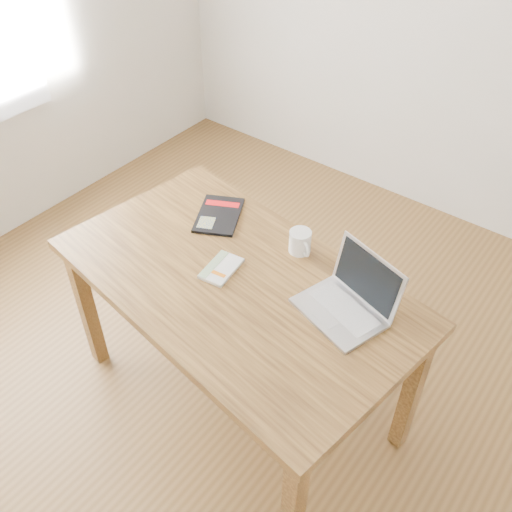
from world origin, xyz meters
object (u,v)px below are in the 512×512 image
Objects in this scene: white_guidebook at (221,268)px; coffee_mug at (300,242)px; black_guidebook at (219,215)px; desk at (236,296)px; laptop at (349,300)px.

coffee_mug reaches higher than white_guidebook.
coffee_mug is at bearing -23.79° from black_guidebook.
desk is 0.45m from laptop.
white_guidebook is at bearing -149.22° from laptop.
laptop is 0.35m from coffee_mug.
white_guidebook is 0.51× the size of laptop.
white_guidebook is 0.50m from laptop.
desk is at bearing -146.16° from laptop.
black_guidebook is (-0.30, 0.25, 0.10)m from desk.
laptop is at bearing 6.05° from white_guidebook.
desk is 0.33m from coffee_mug.
black_guidebook is 0.86× the size of laptop.
laptop reaches higher than desk.
black_guidebook is at bearing 124.18° from white_guidebook.
coffee_mug is at bearing 49.41° from white_guidebook.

